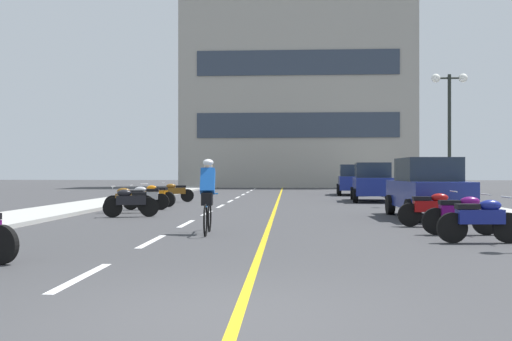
# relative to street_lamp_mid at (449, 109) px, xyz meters

# --- Properties ---
(ground_plane) EXTENTS (140.00, 140.00, 0.00)m
(ground_plane) POSITION_rel_street_lamp_mid_xyz_m (-7.32, 2.32, -3.97)
(ground_plane) COLOR #38383A
(curb_left) EXTENTS (2.40, 72.00, 0.12)m
(curb_left) POSITION_rel_street_lamp_mid_xyz_m (-14.52, 5.32, -3.91)
(curb_left) COLOR #A8A8A3
(curb_left) RESTS_ON ground
(curb_right) EXTENTS (2.40, 72.00, 0.12)m
(curb_right) POSITION_rel_street_lamp_mid_xyz_m (-0.12, 5.32, -3.91)
(curb_right) COLOR #A8A8A3
(curb_right) RESTS_ON ground
(lane_dash_0) EXTENTS (0.14, 2.20, 0.01)m
(lane_dash_0) POSITION_rel_street_lamp_mid_xyz_m (-9.32, -16.68, -3.97)
(lane_dash_0) COLOR silver
(lane_dash_0) RESTS_ON ground
(lane_dash_1) EXTENTS (0.14, 2.20, 0.01)m
(lane_dash_1) POSITION_rel_street_lamp_mid_xyz_m (-9.32, -12.68, -3.97)
(lane_dash_1) COLOR silver
(lane_dash_1) RESTS_ON ground
(lane_dash_2) EXTENTS (0.14, 2.20, 0.01)m
(lane_dash_2) POSITION_rel_street_lamp_mid_xyz_m (-9.32, -8.68, -3.97)
(lane_dash_2) COLOR silver
(lane_dash_2) RESTS_ON ground
(lane_dash_3) EXTENTS (0.14, 2.20, 0.01)m
(lane_dash_3) POSITION_rel_street_lamp_mid_xyz_m (-9.32, -4.68, -3.97)
(lane_dash_3) COLOR silver
(lane_dash_3) RESTS_ON ground
(lane_dash_4) EXTENTS (0.14, 2.20, 0.01)m
(lane_dash_4) POSITION_rel_street_lamp_mid_xyz_m (-9.32, -0.68, -3.97)
(lane_dash_4) COLOR silver
(lane_dash_4) RESTS_ON ground
(lane_dash_5) EXTENTS (0.14, 2.20, 0.01)m
(lane_dash_5) POSITION_rel_street_lamp_mid_xyz_m (-9.32, 3.32, -3.97)
(lane_dash_5) COLOR silver
(lane_dash_5) RESTS_ON ground
(lane_dash_6) EXTENTS (0.14, 2.20, 0.01)m
(lane_dash_6) POSITION_rel_street_lamp_mid_xyz_m (-9.32, 7.32, -3.97)
(lane_dash_6) COLOR silver
(lane_dash_6) RESTS_ON ground
(lane_dash_7) EXTENTS (0.14, 2.20, 0.01)m
(lane_dash_7) POSITION_rel_street_lamp_mid_xyz_m (-9.32, 11.32, -3.97)
(lane_dash_7) COLOR silver
(lane_dash_7) RESTS_ON ground
(lane_dash_8) EXTENTS (0.14, 2.20, 0.01)m
(lane_dash_8) POSITION_rel_street_lamp_mid_xyz_m (-9.32, 15.32, -3.97)
(lane_dash_8) COLOR silver
(lane_dash_8) RESTS_ON ground
(lane_dash_9) EXTENTS (0.14, 2.20, 0.01)m
(lane_dash_9) POSITION_rel_street_lamp_mid_xyz_m (-9.32, 19.32, -3.97)
(lane_dash_9) COLOR silver
(lane_dash_9) RESTS_ON ground
(lane_dash_10) EXTENTS (0.14, 2.20, 0.01)m
(lane_dash_10) POSITION_rel_street_lamp_mid_xyz_m (-9.32, 23.32, -3.97)
(lane_dash_10) COLOR silver
(lane_dash_10) RESTS_ON ground
(lane_dash_11) EXTENTS (0.14, 2.20, 0.01)m
(lane_dash_11) POSITION_rel_street_lamp_mid_xyz_m (-9.32, 27.32, -3.97)
(lane_dash_11) COLOR silver
(lane_dash_11) RESTS_ON ground
(centre_line_yellow) EXTENTS (0.12, 66.00, 0.01)m
(centre_line_yellow) POSITION_rel_street_lamp_mid_xyz_m (-7.07, 5.32, -3.97)
(centre_line_yellow) COLOR gold
(centre_line_yellow) RESTS_ON ground
(office_building) EXTENTS (20.78, 6.43, 18.03)m
(office_building) POSITION_rel_street_lamp_mid_xyz_m (-5.79, 29.48, 5.04)
(office_building) COLOR #9E998E
(office_building) RESTS_ON ground
(street_lamp_mid) EXTENTS (1.46, 0.36, 5.29)m
(street_lamp_mid) POSITION_rel_street_lamp_mid_xyz_m (0.00, 0.00, 0.00)
(street_lamp_mid) COLOR black
(street_lamp_mid) RESTS_ON curb_right
(parked_car_near) EXTENTS (2.00, 4.24, 1.82)m
(parked_car_near) POSITION_rel_street_lamp_mid_xyz_m (-2.37, -6.32, -3.06)
(parked_car_near) COLOR black
(parked_car_near) RESTS_ON ground
(parked_car_mid) EXTENTS (2.15, 4.30, 1.82)m
(parked_car_mid) POSITION_rel_street_lamp_mid_xyz_m (-2.61, 3.62, -3.06)
(parked_car_mid) COLOR black
(parked_car_mid) RESTS_ON ground
(parked_car_far) EXTENTS (2.14, 4.30, 1.82)m
(parked_car_far) POSITION_rel_street_lamp_mid_xyz_m (-2.68, 11.18, -3.06)
(parked_car_far) COLOR black
(parked_car_far) RESTS_ON ground
(motorcycle_1) EXTENTS (1.70, 0.60, 0.92)m
(motorcycle_1) POSITION_rel_street_lamp_mid_xyz_m (-2.81, -12.59, -3.50)
(motorcycle_1) COLOR black
(motorcycle_1) RESTS_ON ground
(motorcycle_2) EXTENTS (1.70, 0.60, 0.92)m
(motorcycle_2) POSITION_rel_street_lamp_mid_xyz_m (-2.75, -11.12, -3.50)
(motorcycle_2) COLOR black
(motorcycle_2) RESTS_ON ground
(motorcycle_3) EXTENTS (1.70, 0.60, 0.92)m
(motorcycle_3) POSITION_rel_street_lamp_mid_xyz_m (-2.92, -9.19, -3.50)
(motorcycle_3) COLOR black
(motorcycle_3) RESTS_ON ground
(motorcycle_4) EXTENTS (1.66, 0.73, 0.92)m
(motorcycle_4) POSITION_rel_street_lamp_mid_xyz_m (-11.44, -6.50, -3.50)
(motorcycle_4) COLOR black
(motorcycle_4) RESTS_ON ground
(motorcycle_5) EXTENTS (1.70, 0.60, 0.92)m
(motorcycle_5) POSITION_rel_street_lamp_mid_xyz_m (-11.98, -4.72, -3.50)
(motorcycle_5) COLOR black
(motorcycle_5) RESTS_ON ground
(motorcycle_6) EXTENTS (1.70, 0.60, 0.92)m
(motorcycle_6) POSITION_rel_street_lamp_mid_xyz_m (-11.81, -3.11, -3.50)
(motorcycle_6) COLOR black
(motorcycle_6) RESTS_ON ground
(motorcycle_7) EXTENTS (1.66, 0.73, 0.92)m
(motorcycle_7) POSITION_rel_street_lamp_mid_xyz_m (-11.89, -1.06, -3.50)
(motorcycle_7) COLOR black
(motorcycle_7) RESTS_ON ground
(motorcycle_8) EXTENTS (1.63, 0.81, 0.92)m
(motorcycle_8) POSITION_rel_street_lamp_mid_xyz_m (-11.77, 2.31, -3.50)
(motorcycle_8) COLOR black
(motorcycle_8) RESTS_ON ground
(cyclist_rider) EXTENTS (0.42, 1.77, 1.71)m
(cyclist_rider) POSITION_rel_street_lamp_mid_xyz_m (-8.40, -11.16, -3.08)
(cyclist_rider) COLOR black
(cyclist_rider) RESTS_ON ground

